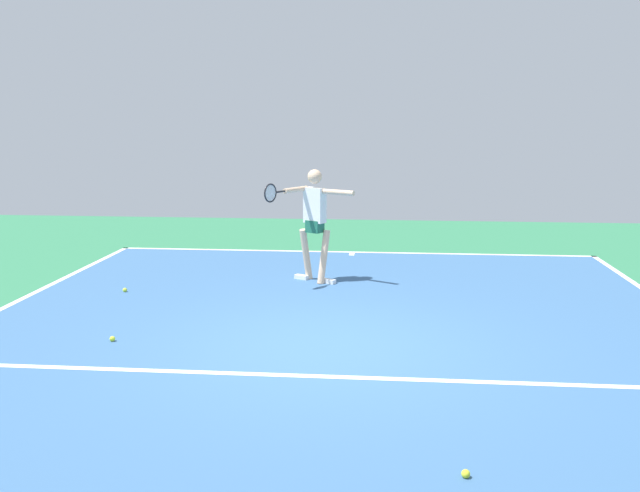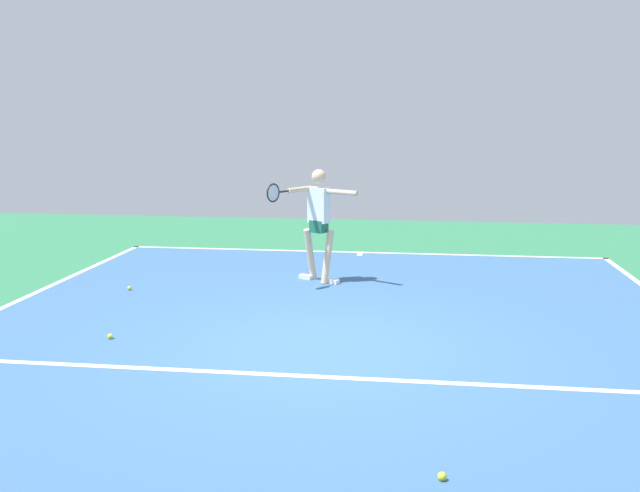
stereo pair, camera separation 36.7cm
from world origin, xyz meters
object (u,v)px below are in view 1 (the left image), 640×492
object	(u,v)px
tennis_ball_centre_court	(466,474)
tennis_ball_near_player	(112,339)
tennis_player	(314,217)
tennis_ball_near_service_line	(125,290)

from	to	relation	value
tennis_ball_centre_court	tennis_ball_near_player	distance (m)	4.84
tennis_player	tennis_ball_near_player	xyz separation A→B (m)	(2.09, 3.36, -1.05)
tennis_ball_near_service_line	tennis_ball_near_player	xyz separation A→B (m)	(-0.75, 2.39, 0.00)
tennis_ball_centre_court	tennis_ball_near_player	world-z (taller)	same
tennis_ball_near_player	tennis_player	bearing A→B (deg)	-121.86
tennis_ball_centre_court	tennis_ball_near_player	xyz separation A→B (m)	(3.88, -2.90, 0.00)
tennis_ball_near_service_line	tennis_ball_near_player	bearing A→B (deg)	107.51
tennis_player	tennis_ball_centre_court	bearing A→B (deg)	135.38
tennis_ball_centre_court	tennis_player	bearing A→B (deg)	-74.07
tennis_ball_near_service_line	tennis_ball_near_player	distance (m)	2.50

